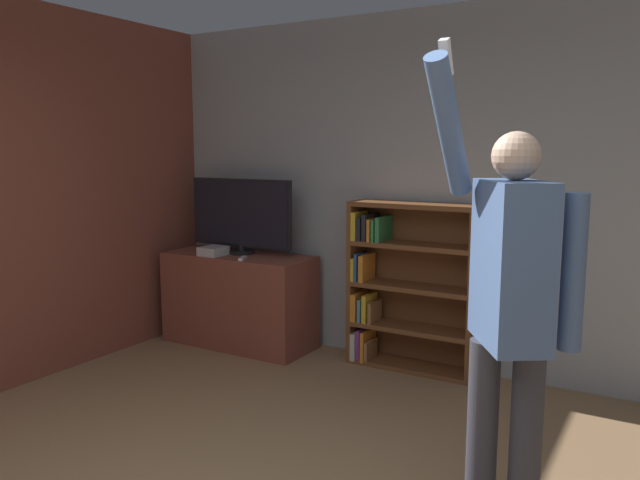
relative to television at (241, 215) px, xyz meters
The scene contains 8 objects.
wall_back 1.81m from the television, 10.43° to the left, with size 7.07×0.06×2.70m.
wall_side_brick 1.51m from the television, 122.25° to the right, with size 0.06×4.71×2.70m.
tv_ledge 0.72m from the television, 90.00° to the right, with size 1.29×0.54×0.78m.
television is the anchor object (origin of this frame).
game_console 0.38m from the television, 129.55° to the right, with size 0.18×0.21×0.07m.
remote_loose 0.43m from the television, 50.69° to the right, with size 0.08×0.14×0.02m.
bookshelf 1.51m from the television, ahead, with size 0.99×0.28×1.27m.
person 3.14m from the television, 32.47° to the right, with size 0.56×0.57×2.08m.
Camera 1 is at (1.46, -1.37, 1.68)m, focal length 35.00 mm.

